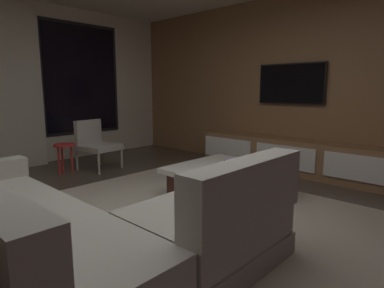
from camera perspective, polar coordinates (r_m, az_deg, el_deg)
name	(u,v)px	position (r m, az deg, el deg)	size (l,w,h in m)	color
floor	(158,233)	(3.01, -6.03, -15.31)	(9.20, 9.20, 0.00)	#473D33
back_wall_with_window	(0,84)	(5.94, -30.70, 9.04)	(6.60, 0.30, 2.70)	beige
media_wall	(310,84)	(5.26, 20.05, 9.96)	(0.12, 7.80, 2.70)	#8E6642
area_rug	(193,224)	(3.16, 0.12, -13.85)	(3.20, 3.80, 0.01)	#ADA391
sectional_couch	(72,233)	(2.45, -20.34, -14.46)	(1.98, 2.50, 0.82)	gray
coffee_table	(227,182)	(3.87, 6.11, -6.61)	(1.16, 1.16, 0.36)	#4B261D
book_stack_on_coffee_table	(233,164)	(3.84, 7.31, -3.48)	(0.28, 0.21, 0.09)	#B4334B
accent_chair_near_window	(95,142)	(5.39, -16.72, 0.35)	(0.63, 0.65, 0.78)	#B2ADA0
side_stool	(64,150)	(5.19, -21.57, -0.94)	(0.32, 0.32, 0.46)	red
media_console	(294,157)	(5.12, 17.55, -2.25)	(0.46, 3.10, 0.52)	#8E6642
mounted_tv	(291,84)	(5.27, 17.05, 10.12)	(0.05, 1.07, 0.62)	black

